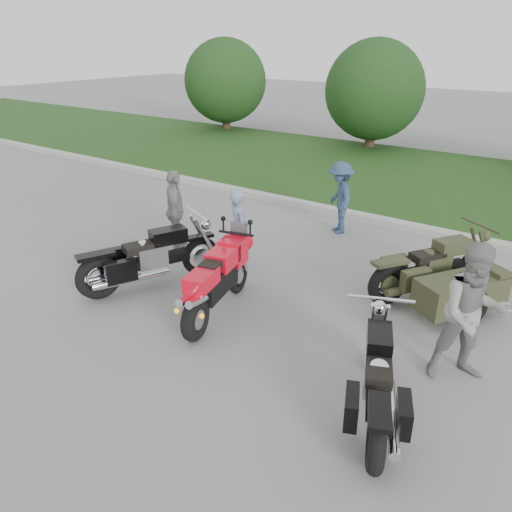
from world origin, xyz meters
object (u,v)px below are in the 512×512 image
Objects in this scene: person_grey at (473,314)px; sportbike_red at (217,280)px; cruiser_right at (377,384)px; person_back at (175,211)px; cruiser_left at (146,260)px; person_denim at (340,198)px; cruiser_sidecar at (446,283)px; person_stripe at (239,230)px.

sportbike_red is at bearing 154.98° from person_grey.
person_back is (-5.31, 2.32, 0.36)m from cruiser_right.
person_back reaches higher than sportbike_red.
person_back is at bearing 140.56° from cruiser_left.
cruiser_right is at bearing -28.47° from sportbike_red.
person_back is at bearing 132.97° from cruiser_right.
person_denim is at bearing 97.69° from cruiser_right.
sportbike_red is 0.90× the size of cruiser_left.
cruiser_right is at bearing -158.53° from person_back.
person_back reaches higher than cruiser_right.
sportbike_red is 3.59m from person_grey.
cruiser_left is at bearing 151.53° from person_grey.
cruiser_sidecar reaches higher than cruiser_right.
cruiser_left is 1.10× the size of cruiser_right.
cruiser_left is at bearing 164.61° from sportbike_red.
cruiser_left is 5.17m from person_grey.
person_grey reaches higher than sportbike_red.
person_stripe is (-3.65, 2.25, 0.32)m from cruiser_right.
cruiser_left reaches higher than cruiser_sidecar.
person_grey reaches higher than cruiser_left.
cruiser_right is at bearing -55.29° from cruiser_sidecar.
sportbike_red is at bearing 149.72° from person_stripe.
cruiser_sidecar is at bearing 13.76° from person_denim.
cruiser_sidecar is 3.62m from person_stripe.
person_denim is at bearing 177.13° from cruiser_sidecar.
person_denim is at bearing -83.88° from person_back.
sportbike_red reaches higher than cruiser_right.
person_grey is 5.23m from person_denim.
person_grey is (4.25, -0.89, 0.14)m from person_stripe.
person_denim is (0.58, 2.83, 0.01)m from person_stripe.
sportbike_red is at bearing -39.07° from person_denim.
person_grey is (0.72, -1.65, 0.47)m from cruiser_sidecar.
person_denim is at bearing -67.47° from person_stripe.
cruiser_left is 1.78m from person_back.
cruiser_right is 1.35× the size of person_back.
cruiser_sidecar is at bearing 24.78° from sportbike_red.
cruiser_right is (4.52, -0.75, -0.05)m from cruiser_left.
cruiser_right is 0.95× the size of cruiser_sidecar.
cruiser_sidecar is (2.79, 2.28, -0.17)m from sportbike_red.
sportbike_red reaches higher than cruiser_sidecar.
person_stripe is 2.89m from person_denim.
cruiser_right is 1.39× the size of person_denim.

